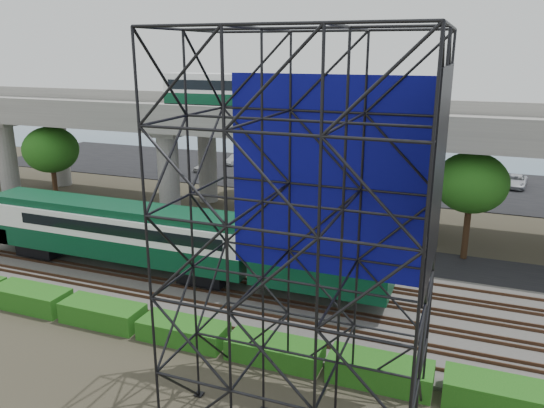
% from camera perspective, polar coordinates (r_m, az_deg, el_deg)
% --- Properties ---
extents(ground, '(140.00, 140.00, 0.00)m').
position_cam_1_polar(ground, '(32.13, -7.12, -10.34)').
color(ground, '#474233').
rests_on(ground, ground).
extents(ballast_bed, '(90.00, 12.00, 0.20)m').
position_cam_1_polar(ballast_bed, '(33.68, -5.52, -8.80)').
color(ballast_bed, slate).
rests_on(ballast_bed, ground).
extents(service_road, '(90.00, 5.00, 0.08)m').
position_cam_1_polar(service_road, '(40.87, -0.20, -4.19)').
color(service_road, black).
rests_on(service_road, ground).
extents(parking_lot, '(90.00, 18.00, 0.08)m').
position_cam_1_polar(parking_lot, '(62.45, 7.65, 2.89)').
color(parking_lot, black).
rests_on(parking_lot, ground).
extents(harbor_water, '(140.00, 40.00, 0.03)m').
position_cam_1_polar(harbor_water, '(83.60, 11.25, 6.09)').
color(harbor_water, '#486176').
rests_on(harbor_water, ground).
extents(rail_tracks, '(90.00, 9.52, 0.16)m').
position_cam_1_polar(rail_tracks, '(33.61, -5.53, -8.52)').
color(rail_tracks, '#472D1E').
rests_on(rail_tracks, ballast_bed).
extents(commuter_train, '(29.30, 3.06, 4.30)m').
position_cam_1_polar(commuter_train, '(35.26, -13.57, -3.15)').
color(commuter_train, black).
rests_on(commuter_train, rail_tracks).
extents(overpass, '(80.00, 12.00, 12.40)m').
position_cam_1_polar(overpass, '(44.02, 1.92, 8.27)').
color(overpass, '#9E9B93').
rests_on(overpass, ground).
extents(scaffold_tower, '(9.36, 6.36, 15.00)m').
position_cam_1_polar(scaffold_tower, '(19.31, 3.18, -4.52)').
color(scaffold_tower, black).
rests_on(scaffold_tower, ground).
extents(hedge_strip, '(34.60, 1.80, 1.20)m').
position_cam_1_polar(hedge_strip, '(28.14, -9.51, -13.26)').
color(hedge_strip, '#175513').
rests_on(hedge_strip, ground).
extents(trees, '(40.94, 16.94, 7.69)m').
position_cam_1_polar(trees, '(46.17, -3.07, 5.31)').
color(trees, '#382314').
rests_on(trees, ground).
extents(suv, '(5.08, 2.62, 1.37)m').
position_cam_1_polar(suv, '(47.80, -18.29, -1.07)').
color(suv, black).
rests_on(suv, service_road).
extents(parked_cars, '(37.41, 9.60, 1.30)m').
position_cam_1_polar(parked_cars, '(61.51, 9.91, 3.20)').
color(parked_cars, '#BEBEBE').
rests_on(parked_cars, parking_lot).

